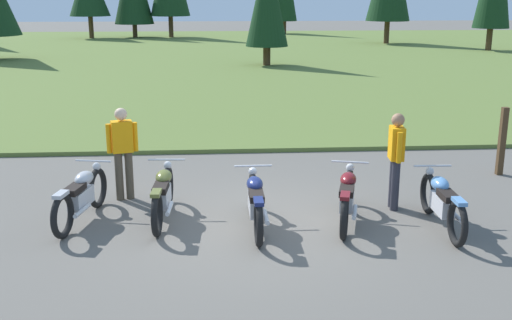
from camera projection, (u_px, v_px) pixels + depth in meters
The scene contains 10 objects.
ground_plane at pixel (259, 223), 10.07m from camera, with size 140.00×140.00×0.00m, color #605B54.
grass_moorland at pixel (224, 56), 35.59m from camera, with size 80.00×44.00×0.10m, color #5B7033.
motorcycle_silver at pixel (81, 196), 10.05m from camera, with size 0.69×2.08×0.88m.
motorcycle_olive at pixel (163, 194), 10.13m from camera, with size 0.62×2.10×0.88m.
motorcycle_navy at pixel (256, 202), 9.76m from camera, with size 0.62×2.10×0.88m.
motorcycle_maroon at pixel (347, 197), 9.99m from camera, with size 0.79×2.05×0.88m.
motorcycle_sky_blue at pixel (442, 202), 9.76m from camera, with size 0.62×2.10×0.88m.
rider_with_back_turned at pixel (396, 155), 10.52m from camera, with size 0.25×0.55×1.67m.
rider_near_row_end at pixel (123, 148), 11.00m from camera, with size 0.54×0.30×1.67m.
trail_marker_post at pixel (502, 141), 12.57m from camera, with size 0.12×0.12×1.39m, color #47331E.
Camera 1 is at (-0.71, -9.42, 3.64)m, focal length 43.64 mm.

